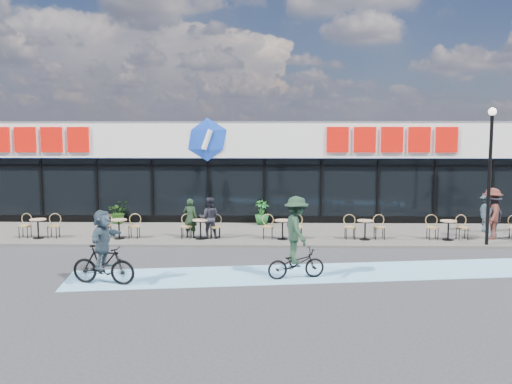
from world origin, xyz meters
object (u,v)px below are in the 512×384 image
potted_plant_right (262,213)px  pedestrian_c (492,215)px  pedestrian_b (487,212)px  patron_right (209,218)px  potted_plant_mid (262,212)px  pedestrian_a (492,213)px  cyclist_a (296,241)px  potted_plant_left (118,212)px  lamp_post (490,163)px  patron_left (190,218)px

potted_plant_right → pedestrian_c: size_ratio=0.60×
potted_plant_right → pedestrian_b: pedestrian_b is taller
patron_right → potted_plant_mid: bearing=-122.0°
pedestrian_a → pedestrian_c: (0.02, 0.02, -0.08)m
potted_plant_mid → cyclist_a: cyclist_a is taller
potted_plant_left → pedestrian_b: size_ratio=0.64×
potted_plant_mid → pedestrian_b: (9.07, -1.74, 0.27)m
potted_plant_left → pedestrian_b: pedestrian_b is taller
potted_plant_mid → potted_plant_right: same height
pedestrian_b → lamp_post: bearing=155.1°
potted_plant_mid → pedestrian_a: size_ratio=0.55×
lamp_post → cyclist_a: (-7.03, -4.38, -1.94)m
patron_right → cyclist_a: bearing=118.1°
pedestrian_a → cyclist_a: 9.41m
patron_left → cyclist_a: (3.75, -5.48, 0.21)m
lamp_post → pedestrian_b: lamp_post is taller
potted_plant_left → cyclist_a: cyclist_a is taller
potted_plant_right → patron_left: 4.08m
potted_plant_left → pedestrian_c: bearing=-12.0°
lamp_post → patron_right: bearing=174.4°
lamp_post → cyclist_a: size_ratio=2.09×
potted_plant_mid → pedestrian_a: 9.26m
pedestrian_a → pedestrian_c: size_ratio=1.09×
potted_plant_right → cyclist_a: (1.05, -8.53, 0.43)m
pedestrian_b → pedestrian_c: bearing=162.2°
lamp_post → patron_right: lamp_post is taller
lamp_post → potted_plant_mid: lamp_post is taller
patron_left → patron_right: bearing=-177.3°
patron_right → pedestrian_c: pedestrian_c is taller
potted_plant_left → patron_right: patron_right is taller
cyclist_a → patron_right: bearing=119.3°
pedestrian_c → cyclist_a: bearing=-0.1°
potted_plant_left → potted_plant_right: 6.37m
patron_left → pedestrian_a: (11.39, 0.02, 0.21)m
lamp_post → pedestrian_b: bearing=68.6°
patron_left → cyclist_a: bearing=136.2°
patron_left → pedestrian_a: size_ratio=0.78×
potted_plant_mid → patron_right: bearing=-120.8°
pedestrian_a → pedestrian_c: pedestrian_a is taller
potted_plant_mid → patron_right: size_ratio=0.68×
lamp_post → pedestrian_c: size_ratio=2.75×
lamp_post → patron_left: lamp_post is taller
potted_plant_mid → pedestrian_b: 9.24m
potted_plant_mid → pedestrian_a: bearing=-19.8°
lamp_post → potted_plant_right: bearing=152.8°
pedestrian_a → potted_plant_left: bearing=-81.4°
potted_plant_left → pedestrian_c: (15.07, -3.21, 0.37)m
potted_plant_left → pedestrian_b: (15.42, -1.84, 0.29)m
potted_plant_left → patron_right: size_ratio=0.66×
pedestrian_c → potted_plant_mid: bearing=-55.5°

